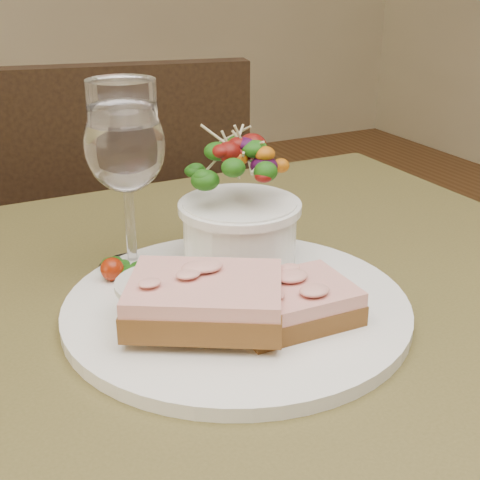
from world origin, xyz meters
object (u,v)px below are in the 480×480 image
cafe_table (253,417)px  salad_bowl (240,204)px  dinner_plate (237,307)px  ramekin (162,298)px  chair_far (121,364)px  wine_glass (125,151)px  sandwich_back (205,299)px  sandwich_front (292,303)px

cafe_table → salad_bowl: size_ratio=6.30×
dinner_plate → salad_bowl: size_ratio=2.39×
ramekin → chair_far: bearing=78.2°
dinner_plate → wine_glass: size_ratio=1.73×
cafe_table → salad_bowl: 0.20m
chair_far → salad_bowl: (-0.02, -0.57, 0.53)m
cafe_table → chair_far: chair_far is taller
sandwich_back → ramekin: 0.04m
chair_far → wine_glass: wine_glass is taller
sandwich_front → chair_far: bearing=88.2°
cafe_table → sandwich_front: bearing=-55.1°
chair_far → dinner_plate: (-0.07, -0.65, 0.46)m
chair_far → sandwich_back: chair_far is taller
sandwich_back → salad_bowl: salad_bowl is taller
sandwich_back → ramekin: sandwich_back is taller
cafe_table → sandwich_front: sandwich_front is taller
wine_glass → sandwich_front: bearing=-65.2°
chair_far → wine_glass: size_ratio=5.14×
chair_far → wine_glass: bearing=89.2°
cafe_table → ramekin: (-0.08, 0.02, 0.13)m
dinner_plate → salad_bowl: bearing=61.3°
chair_far → cafe_table: bearing=97.1°
wine_glass → sandwich_back: bearing=-85.7°
cafe_table → dinner_plate: bearing=110.3°
sandwich_front → wine_glass: (-0.08, 0.17, 0.10)m
dinner_plate → sandwich_front: bearing=-60.5°
dinner_plate → salad_bowl: (0.04, 0.08, 0.07)m
salad_bowl → sandwich_back: bearing=-129.0°
salad_bowl → wine_glass: (-0.09, 0.05, 0.05)m
sandwich_front → ramekin: 0.11m
cafe_table → ramekin: size_ratio=11.40×
sandwich_front → ramekin: bearing=155.2°
cafe_table → wine_glass: bearing=112.5°
chair_far → salad_bowl: bearing=99.6°
cafe_table → dinner_plate: (-0.01, 0.02, 0.11)m
salad_bowl → wine_glass: bearing=152.2°
dinner_plate → wine_glass: (-0.05, 0.13, 0.12)m
sandwich_front → dinner_plate: bearing=120.9°
cafe_table → sandwich_back: sandwich_back is taller
sandwich_back → salad_bowl: 0.14m
sandwich_front → salad_bowl: salad_bowl is taller
chair_far → salad_bowl: chair_far is taller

